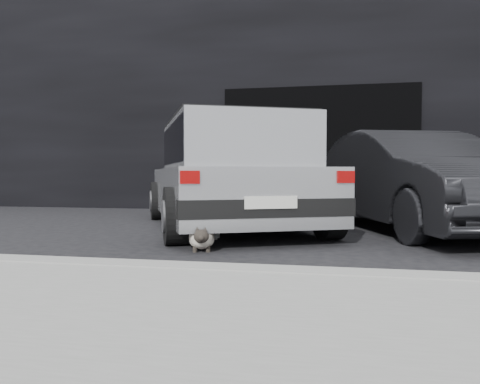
% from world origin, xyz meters
% --- Properties ---
extents(ground, '(80.00, 80.00, 0.00)m').
position_xyz_m(ground, '(0.00, 0.00, 0.00)').
color(ground, black).
rests_on(ground, ground).
extents(building_facade, '(34.00, 4.00, 5.00)m').
position_xyz_m(building_facade, '(1.00, 6.00, 2.50)').
color(building_facade, black).
rests_on(building_facade, ground).
extents(garage_opening, '(4.00, 0.10, 2.60)m').
position_xyz_m(garage_opening, '(1.00, 3.99, 1.30)').
color(garage_opening, black).
rests_on(garage_opening, ground).
extents(curb, '(18.00, 0.25, 0.12)m').
position_xyz_m(curb, '(1.00, -2.60, 0.06)').
color(curb, gray).
rests_on(curb, ground).
extents(sidewalk, '(18.00, 2.20, 0.11)m').
position_xyz_m(sidewalk, '(1.00, -3.80, 0.06)').
color(sidewalk, gray).
rests_on(sidewalk, ground).
extents(silver_hatchback, '(3.50, 4.64, 1.56)m').
position_xyz_m(silver_hatchback, '(-0.16, 0.68, 0.85)').
color(silver_hatchback, '#BABCBF').
rests_on(silver_hatchback, ground).
extents(second_car, '(2.76, 4.46, 1.39)m').
position_xyz_m(second_car, '(2.38, 0.87, 0.69)').
color(second_car, black).
rests_on(second_car, ground).
extents(cat_siamese, '(0.40, 0.76, 0.27)m').
position_xyz_m(cat_siamese, '(-0.01, -1.27, 0.12)').
color(cat_siamese, beige).
rests_on(cat_siamese, ground).
extents(cat_white, '(0.77, 0.27, 0.36)m').
position_xyz_m(cat_white, '(-0.19, -0.42, 0.18)').
color(cat_white, silver).
rests_on(cat_white, ground).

